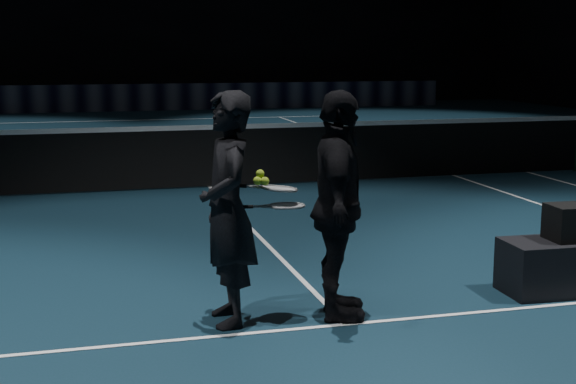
{
  "coord_description": "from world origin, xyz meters",
  "views": [
    {
      "loc": [
        -1.94,
        -11.96,
        2.1
      ],
      "look_at": [
        -0.4,
        -6.15,
        1.01
      ],
      "focal_mm": 50.0,
      "sensor_mm": 36.0,
      "label": 1
    }
  ],
  "objects_px": {
    "tennis_balls": "(261,179)",
    "player_b": "(338,206)",
    "racket_lower": "(287,206)",
    "racket_upper": "(279,189)",
    "player_a": "(228,209)"
  },
  "relations": [
    {
      "from": "racket_lower",
      "to": "player_b",
      "type": "bearing_deg",
      "value": -0.0
    },
    {
      "from": "racket_lower",
      "to": "tennis_balls",
      "type": "xyz_separation_m",
      "value": [
        -0.19,
        0.03,
        0.21
      ]
    },
    {
      "from": "player_a",
      "to": "tennis_balls",
      "type": "height_order",
      "value": "player_a"
    },
    {
      "from": "racket_lower",
      "to": "racket_upper",
      "type": "height_order",
      "value": "racket_upper"
    },
    {
      "from": "racket_lower",
      "to": "tennis_balls",
      "type": "bearing_deg",
      "value": 178.53
    },
    {
      "from": "player_a",
      "to": "racket_upper",
      "type": "bearing_deg",
      "value": 87.77
    },
    {
      "from": "player_b",
      "to": "tennis_balls",
      "type": "xyz_separation_m",
      "value": [
        -0.59,
        0.08,
        0.23
      ]
    },
    {
      "from": "player_b",
      "to": "racket_upper",
      "type": "distance_m",
      "value": 0.47
    },
    {
      "from": "player_b",
      "to": "racket_upper",
      "type": "bearing_deg",
      "value": 93.8
    },
    {
      "from": "player_a",
      "to": "tennis_balls",
      "type": "distance_m",
      "value": 0.34
    },
    {
      "from": "player_b",
      "to": "racket_lower",
      "type": "distance_m",
      "value": 0.4
    },
    {
      "from": "tennis_balls",
      "to": "player_b",
      "type": "bearing_deg",
      "value": -7.86
    },
    {
      "from": "racket_upper",
      "to": "tennis_balls",
      "type": "height_order",
      "value": "tennis_balls"
    },
    {
      "from": "player_a",
      "to": "player_b",
      "type": "bearing_deg",
      "value": 82.05
    },
    {
      "from": "player_a",
      "to": "racket_lower",
      "type": "bearing_deg",
      "value": 82.05
    }
  ]
}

